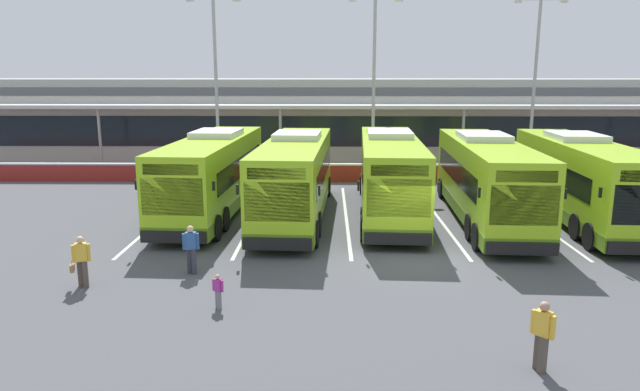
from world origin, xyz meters
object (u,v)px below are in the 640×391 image
object	(u,v)px
coach_bus_left_centre	(296,178)
pedestrian_with_handbag	(81,260)
coach_bus_rightmost	(580,181)
pedestrian_child	(218,290)
lamp_post_west	(216,76)
coach_bus_leftmost	(213,175)
lamp_post_east	(535,76)
coach_bus_right_centre	(486,181)
pedestrian_near_bin	(542,334)
lamp_post_centre	(374,76)
pedestrian_in_dark_coat	(191,248)
coach_bus_centre	(390,176)

from	to	relation	value
coach_bus_left_centre	pedestrian_with_handbag	xyz separation A→B (m)	(-6.05, -8.89, -0.93)
coach_bus_rightmost	pedestrian_with_handbag	xyz separation A→B (m)	(-18.71, -8.56, -0.93)
pedestrian_child	lamp_post_west	xyz separation A→B (m)	(-3.87, 20.81, 5.75)
coach_bus_leftmost	lamp_post_east	world-z (taller)	lamp_post_east
coach_bus_left_centre	pedestrian_with_handbag	size ratio (longest dim) A/B	7.57
coach_bus_right_centre	lamp_post_east	size ratio (longest dim) A/B	1.11
coach_bus_right_centre	lamp_post_west	bearing A→B (deg)	142.30
pedestrian_near_bin	coach_bus_left_centre	bearing A→B (deg)	114.17
lamp_post_centre	coach_bus_right_centre	bearing A→B (deg)	-68.89
pedestrian_child	lamp_post_west	size ratio (longest dim) A/B	0.09
coach_bus_leftmost	pedestrian_near_bin	distance (m)	17.73
coach_bus_rightmost	lamp_post_centre	world-z (taller)	lamp_post_centre
coach_bus_leftmost	lamp_post_west	world-z (taller)	lamp_post_west
pedestrian_in_dark_coat	pedestrian_child	bearing A→B (deg)	-63.64
coach_bus_left_centre	lamp_post_centre	size ratio (longest dim) A/B	1.11
coach_bus_rightmost	lamp_post_east	xyz separation A→B (m)	(1.77, 11.70, 4.50)
coach_bus_centre	coach_bus_right_centre	bearing A→B (deg)	-15.27
coach_bus_leftmost	coach_bus_centre	size ratio (longest dim) A/B	1.00
lamp_post_west	pedestrian_with_handbag	bearing A→B (deg)	-91.81
coach_bus_leftmost	pedestrian_in_dark_coat	size ratio (longest dim) A/B	7.57
pedestrian_child	lamp_post_west	bearing A→B (deg)	100.54
coach_bus_centre	pedestrian_in_dark_coat	world-z (taller)	coach_bus_centre
pedestrian_with_handbag	pedestrian_near_bin	bearing A→B (deg)	-21.69
coach_bus_rightmost	lamp_post_west	world-z (taller)	lamp_post_west
pedestrian_in_dark_coat	lamp_post_west	size ratio (longest dim) A/B	0.15
pedestrian_with_handbag	pedestrian_child	bearing A→B (deg)	-19.37
pedestrian_with_handbag	coach_bus_left_centre	bearing A→B (deg)	55.75
lamp_post_west	pedestrian_child	bearing A→B (deg)	-79.46
pedestrian_near_bin	coach_bus_centre	bearing A→B (deg)	97.25
lamp_post_centre	pedestrian_child	bearing A→B (deg)	-105.58
coach_bus_leftmost	coach_bus_right_centre	xyz separation A→B (m)	(12.35, -1.22, 0.00)
coach_bus_centre	coach_bus_right_centre	distance (m)	4.28
coach_bus_right_centre	pedestrian_with_handbag	world-z (taller)	coach_bus_right_centre
coach_bus_leftmost	lamp_post_west	xyz separation A→B (m)	(-1.56, 9.52, 4.50)
coach_bus_rightmost	lamp_post_west	bearing A→B (deg)	149.47
coach_bus_leftmost	coach_bus_left_centre	bearing A→B (deg)	-11.84
coach_bus_rightmost	pedestrian_child	world-z (taller)	coach_bus_rightmost
coach_bus_leftmost	coach_bus_centre	distance (m)	8.22
coach_bus_rightmost	lamp_post_west	size ratio (longest dim) A/B	1.11
coach_bus_left_centre	coach_bus_right_centre	size ratio (longest dim) A/B	1.00
coach_bus_rightmost	pedestrian_near_bin	distance (m)	14.93
coach_bus_right_centre	pedestrian_child	size ratio (longest dim) A/B	12.21
coach_bus_left_centre	lamp_post_centre	xyz separation A→B (m)	(4.26, 10.46, 4.50)
coach_bus_right_centre	lamp_post_centre	bearing A→B (deg)	111.11
coach_bus_leftmost	coach_bus_left_centre	world-z (taller)	same
coach_bus_right_centre	pedestrian_with_handbag	distance (m)	16.83
coach_bus_centre	coach_bus_right_centre	xyz separation A→B (m)	(4.12, -1.13, 0.00)
pedestrian_in_dark_coat	lamp_post_centre	bearing A→B (deg)	68.16
coach_bus_rightmost	pedestrian_in_dark_coat	bearing A→B (deg)	-155.02
coach_bus_leftmost	coach_bus_centre	xyz separation A→B (m)	(8.22, -0.10, 0.00)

